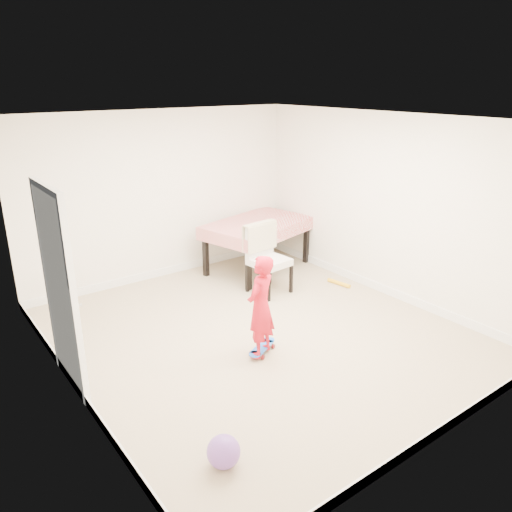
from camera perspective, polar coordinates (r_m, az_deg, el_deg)
ground at (r=6.33m, az=0.36°, el=-8.80°), size 5.00×5.00×0.00m
ceiling at (r=5.58m, az=0.42°, el=15.17°), size 4.50×5.00×0.04m
wall_back at (r=7.88m, az=-10.61°, el=6.74°), size 4.50×0.04×2.60m
wall_front at (r=4.25m, az=21.07°, el=-5.58°), size 4.50×0.04×2.60m
wall_left at (r=4.89m, az=-20.97°, el=-2.25°), size 0.04×5.00×2.60m
wall_right at (r=7.34m, az=14.49°, el=5.50°), size 0.04×5.00×2.60m
door at (r=5.27m, az=-21.47°, el=-4.02°), size 0.11×0.94×2.11m
baseboard_back at (r=8.25m, az=-10.11°, el=-1.67°), size 4.50×0.02×0.12m
baseboard_front at (r=4.88m, az=19.31°, el=-18.94°), size 4.50×0.02×0.12m
baseboard_left at (r=5.45m, az=-19.45°, el=-14.47°), size 0.02×5.00×0.12m
baseboard_right at (r=7.73m, az=13.76°, el=-3.43°), size 0.02×5.00×0.12m
dining_table at (r=8.25m, az=0.20°, el=1.23°), size 1.95×1.48×0.82m
dining_chair at (r=7.29m, az=1.53°, el=-0.40°), size 0.62×0.69×1.03m
skateboard at (r=5.91m, az=0.70°, el=-10.62°), size 0.53×0.38×0.08m
child at (r=5.57m, az=0.53°, el=-6.11°), size 0.52×0.45×1.19m
balloon at (r=4.38m, az=-3.73°, el=-21.42°), size 0.28×0.28×0.28m
foam_toy at (r=7.82m, az=9.46°, el=-3.07°), size 0.12×0.40×0.06m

